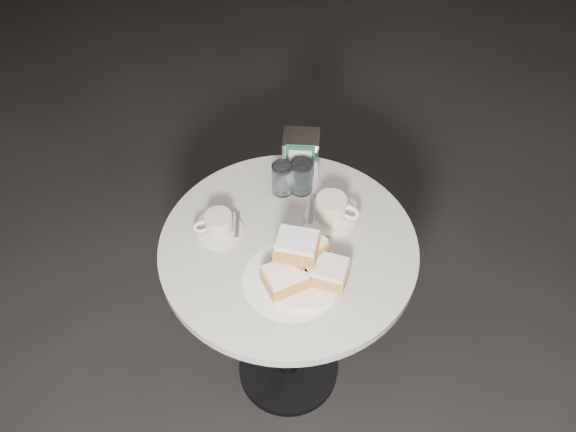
# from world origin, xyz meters

# --- Properties ---
(ground) EXTENTS (7.00, 7.00, 0.00)m
(ground) POSITION_xyz_m (0.00, 0.00, 0.00)
(ground) COLOR black
(ground) RESTS_ON ground
(cafe_table) EXTENTS (0.70, 0.70, 0.74)m
(cafe_table) POSITION_xyz_m (0.00, 0.00, 0.55)
(cafe_table) COLOR black
(cafe_table) RESTS_ON ground
(sugar_spill) EXTENTS (0.33, 0.33, 0.00)m
(sugar_spill) POSITION_xyz_m (0.00, -0.12, 0.75)
(sugar_spill) COLOR white
(sugar_spill) RESTS_ON cafe_table
(beignet_plate) EXTENTS (0.23, 0.22, 0.14)m
(beignet_plate) POSITION_xyz_m (0.03, -0.11, 0.80)
(beignet_plate) COLOR silver
(beignet_plate) RESTS_ON cafe_table
(coffee_cup_left) EXTENTS (0.15, 0.15, 0.07)m
(coffee_cup_left) POSITION_xyz_m (-0.19, 0.05, 0.77)
(coffee_cup_left) COLOR beige
(coffee_cup_left) RESTS_ON cafe_table
(coffee_cup_right) EXTENTS (0.19, 0.19, 0.08)m
(coffee_cup_right) POSITION_xyz_m (0.12, 0.08, 0.78)
(coffee_cup_right) COLOR silver
(coffee_cup_right) RESTS_ON cafe_table
(water_glass_left) EXTENTS (0.07, 0.07, 0.10)m
(water_glass_left) POSITION_xyz_m (-0.01, 0.20, 0.79)
(water_glass_left) COLOR white
(water_glass_left) RESTS_ON cafe_table
(water_glass_right) EXTENTS (0.08, 0.08, 0.10)m
(water_glass_right) POSITION_xyz_m (0.05, 0.20, 0.80)
(water_glass_right) COLOR silver
(water_glass_right) RESTS_ON cafe_table
(napkin_dispenser) EXTENTS (0.12, 0.10, 0.12)m
(napkin_dispenser) POSITION_xyz_m (0.05, 0.29, 0.81)
(napkin_dispenser) COLOR silver
(napkin_dispenser) RESTS_ON cafe_table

